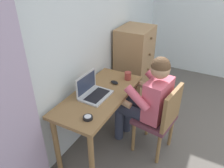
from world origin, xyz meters
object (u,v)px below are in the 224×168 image
dresser (134,66)px  computer_mouse (115,82)px  person_seated (147,98)px  coffee_mug (128,76)px  desk_clock (88,118)px  chair (161,117)px  desk (100,103)px  laptop (93,91)px

dresser → computer_mouse: dresser is taller
person_seated → coffee_mug: 0.39m
computer_mouse → coffee_mug: bearing=-14.9°
computer_mouse → desk_clock: (-0.69, -0.08, -0.00)m
computer_mouse → coffee_mug: 0.20m
chair → coffee_mug: size_ratio=7.36×
desk → laptop: size_ratio=3.38×
laptop → computer_mouse: bearing=-14.7°
chair → computer_mouse: size_ratio=8.84×
computer_mouse → desk_clock: computer_mouse is taller
desk → dresser: bearing=3.1°
person_seated → dresser: bearing=31.0°
dresser → chair: size_ratio=1.35×
chair → coffee_mug: bearing=67.4°
desk → dresser: dresser is taller
desk → computer_mouse: computer_mouse is taller
desk → coffee_mug: size_ratio=9.82×
desk → coffee_mug: bearing=-16.8°
person_seated → desk_clock: size_ratio=13.35×
desk → desk_clock: size_ratio=13.10×
coffee_mug → desk_clock: bearing=179.2°
desk → desk_clock: desk_clock is taller
desk → laptop: 0.19m
chair → coffee_mug: (0.21, 0.50, 0.30)m
desk → desk_clock: 0.46m
desk → person_seated: 0.53m
dresser → chair: 1.13m
dresser → computer_mouse: 0.87m
dresser → chair: dresser is taller
coffee_mug → computer_mouse: bearing=150.9°
laptop → coffee_mug: size_ratio=2.91×
person_seated → laptop: person_seated is taller
desk_clock → laptop: bearing=25.3°
desk_clock → coffee_mug: (0.86, -0.01, 0.03)m
computer_mouse → desk: bearing=-174.1°
chair → desk_clock: 0.87m
laptop → desk_clock: laptop is taller
dresser → laptop: 1.20m
desk → chair: 0.69m
person_seated → computer_mouse: 0.43m
chair → person_seated: person_seated is taller
coffee_mug → dresser: bearing=16.2°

